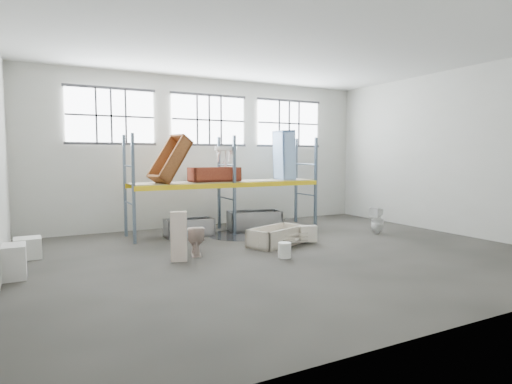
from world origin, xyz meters
TOP-DOWN VIEW (x-y plane):
  - floor at (0.00, 0.00)m, footprint 12.00×10.00m
  - ceiling at (0.00, 0.00)m, footprint 12.00×10.00m
  - wall_back at (0.00, 5.05)m, footprint 12.00×0.10m
  - wall_front at (0.00, -5.05)m, footprint 12.00×0.10m
  - wall_right at (6.05, 0.00)m, footprint 0.10×10.00m
  - window_left at (-3.20, 4.94)m, footprint 2.60×0.04m
  - window_mid at (0.00, 4.94)m, footprint 2.60×0.04m
  - window_right at (3.20, 4.94)m, footprint 2.60×0.04m
  - rack_upright_la at (-3.00, 2.90)m, footprint 0.08×0.08m
  - rack_upright_lb at (-3.00, 4.10)m, footprint 0.08×0.08m
  - rack_upright_ma at (0.00, 2.90)m, footprint 0.08×0.08m
  - rack_upright_mb at (0.00, 4.10)m, footprint 0.08×0.08m
  - rack_upright_ra at (3.00, 2.90)m, footprint 0.08×0.08m
  - rack_upright_rb at (3.00, 4.10)m, footprint 0.08×0.08m
  - rack_beam_front at (0.00, 2.90)m, footprint 6.00×0.10m
  - rack_beam_back at (0.00, 4.10)m, footprint 6.00×0.10m
  - shelf_deck at (0.00, 3.50)m, footprint 5.90×1.10m
  - wet_patch at (0.00, 2.70)m, footprint 1.80×1.80m
  - bathtub_beige at (0.32, 0.93)m, footprint 1.82×1.34m
  - cistern_spare at (1.17, 0.69)m, footprint 0.50×0.35m
  - sink_in_tub at (0.46, 0.47)m, footprint 0.49×0.49m
  - toilet_beige at (-1.98, 0.86)m, footprint 0.58×0.79m
  - cistern_tall at (-2.52, 0.47)m, footprint 0.42×0.34m
  - toilet_white at (3.93, 0.96)m, footprint 0.42×0.41m
  - steel_tub_left at (-1.31, 3.29)m, footprint 1.44×0.72m
  - steel_tub_right at (0.90, 3.31)m, footprint 1.79×1.07m
  - rust_tub_flat at (-0.45, 3.40)m, footprint 1.52×0.72m
  - rust_tub_tilted at (-1.85, 3.34)m, footprint 1.34×1.00m
  - sink_on_shelf at (-0.14, 3.22)m, footprint 0.76×0.63m
  - blue_tub_upright at (2.14, 3.53)m, footprint 0.59×0.82m
  - bucket at (-0.23, -0.38)m, footprint 0.37×0.37m
  - carton_near at (-5.97, 0.65)m, footprint 0.77×0.67m
  - carton_far at (-5.57, 2.38)m, footprint 0.59×0.59m

SIDE VIEW (x-z plane):
  - floor at x=0.00m, z-range -0.10..0.00m
  - wet_patch at x=0.00m, z-range 0.00..0.00m
  - sink_in_tub at x=0.46m, z-range 0.08..0.24m
  - bucket at x=-0.23m, z-range 0.00..0.36m
  - carton_far at x=-5.57m, z-range 0.00..0.48m
  - bathtub_beige at x=0.32m, z-range 0.00..0.48m
  - steel_tub_left at x=-1.31m, z-range 0.00..0.52m
  - cistern_spare at x=1.17m, z-range 0.06..0.50m
  - steel_tub_right at x=0.90m, z-range 0.00..0.61m
  - carton_near at x=-5.97m, z-range 0.00..0.66m
  - toilet_beige at x=-1.98m, z-range 0.00..0.72m
  - toilet_white at x=3.93m, z-range 0.00..0.83m
  - cistern_tall at x=-2.52m, z-range 0.00..1.13m
  - rack_upright_la at x=-3.00m, z-range 0.00..3.00m
  - rack_upright_lb at x=-3.00m, z-range 0.00..3.00m
  - rack_upright_ma at x=0.00m, z-range 0.00..3.00m
  - rack_upright_mb at x=0.00m, z-range 0.00..3.00m
  - rack_upright_ra at x=3.00m, z-range 0.00..3.00m
  - rack_upright_rb at x=3.00m, z-range 0.00..3.00m
  - rack_beam_front at x=0.00m, z-range 1.43..1.57m
  - rack_beam_back at x=0.00m, z-range 1.43..1.57m
  - shelf_deck at x=0.00m, z-range 1.57..1.59m
  - rust_tub_flat at x=-0.45m, z-range 1.61..2.03m
  - sink_on_shelf at x=-0.14m, z-range 1.78..2.41m
  - rust_tub_tilted at x=-1.85m, z-range 1.57..3.02m
  - blue_tub_upright at x=2.14m, z-range 1.55..3.24m
  - wall_back at x=0.00m, z-range 0.00..5.00m
  - wall_front at x=0.00m, z-range 0.00..5.00m
  - wall_right at x=6.05m, z-range 0.00..5.00m
  - window_left at x=-3.20m, z-range 2.80..4.40m
  - window_mid at x=0.00m, z-range 2.80..4.40m
  - window_right at x=3.20m, z-range 2.80..4.40m
  - ceiling at x=0.00m, z-range 5.00..5.10m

